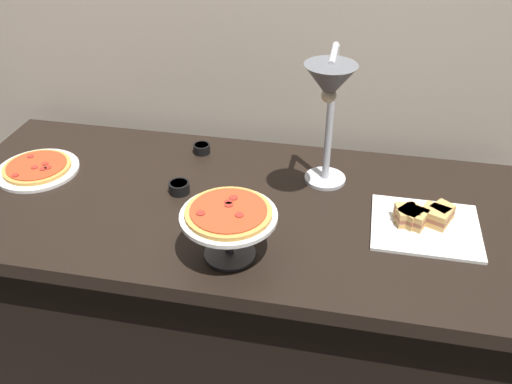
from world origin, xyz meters
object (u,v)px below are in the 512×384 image
object	(u,v)px
heat_lamp	(329,95)
pizza_plate_center	(229,218)
sauce_cup_near	(179,187)
sandwich_platter	(423,221)
sauce_cup_far	(202,148)
pizza_plate_front	(37,168)

from	to	relation	value
heat_lamp	pizza_plate_center	distance (m)	0.46
sauce_cup_near	heat_lamp	bearing A→B (deg)	4.67
sandwich_platter	sauce_cup_far	size ratio (longest dim) A/B	5.15
heat_lamp	pizza_plate_front	xyz separation A→B (m)	(-1.00, -0.01, -0.36)
sauce_cup_far	pizza_plate_center	bearing A→B (deg)	-66.29
sauce_cup_near	sauce_cup_far	xyz separation A→B (m)	(-0.00, 0.27, -0.00)
sauce_cup_near	sauce_cup_far	bearing A→B (deg)	90.09
pizza_plate_front	sandwich_platter	distance (m)	1.32
pizza_plate_front	sauce_cup_far	distance (m)	0.58
pizza_plate_center	sauce_cup_far	world-z (taller)	pizza_plate_center
sandwich_platter	sauce_cup_far	bearing A→B (deg)	158.91
pizza_plate_front	pizza_plate_center	xyz separation A→B (m)	(0.77, -0.30, 0.12)
heat_lamp	sauce_cup_far	world-z (taller)	heat_lamp
pizza_plate_center	heat_lamp	bearing A→B (deg)	54.06
sauce_cup_far	sandwich_platter	bearing A→B (deg)	-21.09
pizza_plate_front	sandwich_platter	bearing A→B (deg)	-2.61
pizza_plate_front	sauce_cup_far	bearing A→B (deg)	24.59
pizza_plate_front	sauce_cup_near	distance (m)	0.53
sauce_cup_far	pizza_plate_front	bearing A→B (deg)	-155.41
pizza_plate_front	sauce_cup_near	world-z (taller)	sauce_cup_near
pizza_plate_center	sauce_cup_far	distance (m)	0.61
pizza_plate_front	sauce_cup_near	bearing A→B (deg)	-2.92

